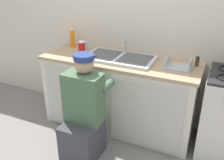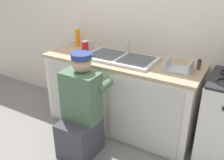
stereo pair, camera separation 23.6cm
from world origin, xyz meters
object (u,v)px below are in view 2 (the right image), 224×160
(spice_bottle_pepper, at_px, (199,64))
(dish_rack_tray, at_px, (179,68))
(sink_double_basin, at_px, (121,58))
(soap_bottle_orange, at_px, (78,38))
(water_glass, at_px, (91,45))
(soda_cup_red, at_px, (85,47))
(plumber_person, at_px, (81,115))

(spice_bottle_pepper, height_order, dish_rack_tray, dish_rack_tray)
(dish_rack_tray, bearing_deg, spice_bottle_pepper, 38.98)
(sink_double_basin, height_order, spice_bottle_pepper, sink_double_basin)
(spice_bottle_pepper, distance_m, soap_bottle_orange, 1.57)
(water_glass, height_order, soda_cup_red, soda_cup_red)
(plumber_person, height_order, dish_rack_tray, plumber_person)
(water_glass, height_order, soap_bottle_orange, soap_bottle_orange)
(dish_rack_tray, relative_size, soda_cup_red, 1.84)
(spice_bottle_pepper, xyz_separation_m, dish_rack_tray, (-0.17, -0.14, -0.03))
(spice_bottle_pepper, bearing_deg, plumber_person, -140.79)
(plumber_person, relative_size, water_glass, 11.04)
(dish_rack_tray, bearing_deg, soda_cup_red, -179.33)
(plumber_person, relative_size, soap_bottle_orange, 4.42)
(plumber_person, bearing_deg, dish_rack_tray, 39.26)
(soap_bottle_orange, bearing_deg, soda_cup_red, -37.09)
(spice_bottle_pepper, xyz_separation_m, soda_cup_red, (-1.32, -0.15, 0.02))
(water_glass, relative_size, spice_bottle_pepper, 0.95)
(plumber_person, height_order, soap_bottle_orange, soap_bottle_orange)
(sink_double_basin, xyz_separation_m, plumber_person, (-0.12, -0.63, -0.44))
(plumber_person, relative_size, dish_rack_tray, 3.94)
(plumber_person, bearing_deg, soda_cup_red, 120.38)
(sink_double_basin, relative_size, spice_bottle_pepper, 7.62)
(plumber_person, distance_m, spice_bottle_pepper, 1.32)
(spice_bottle_pepper, bearing_deg, soap_bottle_orange, 178.67)
(spice_bottle_pepper, relative_size, dish_rack_tray, 0.37)
(plumber_person, bearing_deg, spice_bottle_pepper, 39.21)
(sink_double_basin, distance_m, dish_rack_tray, 0.66)
(spice_bottle_pepper, height_order, soap_bottle_orange, soap_bottle_orange)
(plumber_person, bearing_deg, soap_bottle_orange, 127.06)
(plumber_person, xyz_separation_m, soap_bottle_orange, (-0.61, 0.81, 0.54))
(sink_double_basin, distance_m, soap_bottle_orange, 0.76)
(water_glass, distance_m, soap_bottle_orange, 0.23)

